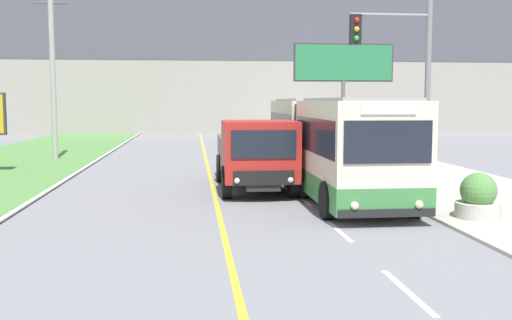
% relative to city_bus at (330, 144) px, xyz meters
% --- Properties ---
extents(apartment_block_background, '(80.00, 8.04, 19.42)m').
position_rel_city_bus_xyz_m(apartment_block_background, '(-3.96, 39.57, 8.10)').
color(apartment_block_background, gray).
rests_on(apartment_block_background, ground_plane).
extents(city_bus, '(2.62, 12.41, 3.16)m').
position_rel_city_bus_xyz_m(city_bus, '(0.00, 0.00, 0.00)').
color(city_bus, beige).
rests_on(city_bus, ground_plane).
extents(dump_truck, '(2.43, 6.95, 2.45)m').
position_rel_city_bus_xyz_m(dump_truck, '(-2.53, -0.07, -0.38)').
color(dump_truck, black).
rests_on(dump_truck, ground_plane).
extents(utility_pole_far, '(1.80, 0.28, 9.19)m').
position_rel_city_bus_xyz_m(utility_pole_far, '(-11.86, 12.39, 3.05)').
color(utility_pole_far, '#9E9E99').
rests_on(utility_pole_far, ground_plane).
extents(traffic_light_mast, '(2.28, 0.32, 5.79)m').
position_rel_city_bus_xyz_m(traffic_light_mast, '(1.14, -4.01, 2.08)').
color(traffic_light_mast, slate).
rests_on(traffic_light_mast, ground_plane).
extents(billboard_large, '(6.02, 0.24, 6.47)m').
position_rel_city_bus_xyz_m(billboard_large, '(4.36, 15.32, 3.49)').
color(billboard_large, '#59595B').
rests_on(billboard_large, ground_plane).
extents(planter_round_near, '(1.15, 1.15, 1.17)m').
position_rel_city_bus_xyz_m(planter_round_near, '(2.65, -5.45, -1.02)').
color(planter_round_near, '#B7B2A8').
rests_on(planter_round_near, sidewalk_right).
extents(planter_round_second, '(1.08, 1.08, 1.12)m').
position_rel_city_bus_xyz_m(planter_round_second, '(2.69, -0.05, -1.04)').
color(planter_round_second, '#B7B2A8').
rests_on(planter_round_second, sidewalk_right).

